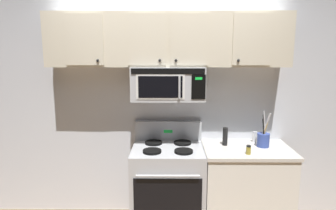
% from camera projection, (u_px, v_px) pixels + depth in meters
% --- Properties ---
extents(back_wall, '(5.20, 0.10, 2.70)m').
position_uv_depth(back_wall, '(168.00, 100.00, 3.41)').
color(back_wall, silver).
rests_on(back_wall, ground_plane).
extents(stove_range, '(0.76, 0.69, 1.12)m').
position_uv_depth(stove_range, '(168.00, 186.00, 3.22)').
color(stove_range, '#B7BABF').
rests_on(stove_range, ground_plane).
extents(over_range_microwave, '(0.76, 0.43, 0.35)m').
position_uv_depth(over_range_microwave, '(168.00, 83.00, 3.13)').
color(over_range_microwave, '#B7BABF').
extents(upper_cabinets, '(2.50, 0.36, 0.55)m').
position_uv_depth(upper_cabinets, '(168.00, 40.00, 3.08)').
color(upper_cabinets, beige).
extents(counter_segment, '(0.93, 0.65, 0.90)m').
position_uv_depth(counter_segment, '(245.00, 187.00, 3.22)').
color(counter_segment, white).
rests_on(counter_segment, ground_plane).
extents(utensil_crock_blue, '(0.13, 0.13, 0.39)m').
position_uv_depth(utensil_crock_blue, '(263.00, 138.00, 3.16)').
color(utensil_crock_blue, '#384C9E').
rests_on(utensil_crock_blue, counter_segment).
extents(salt_shaker, '(0.05, 0.05, 0.12)m').
position_uv_depth(salt_shaker, '(255.00, 137.00, 3.32)').
color(salt_shaker, white).
rests_on(salt_shaker, counter_segment).
extents(pepper_mill, '(0.05, 0.05, 0.20)m').
position_uv_depth(pepper_mill, '(225.00, 136.00, 3.21)').
color(pepper_mill, black).
rests_on(pepper_mill, counter_segment).
extents(spice_jar, '(0.05, 0.05, 0.09)m').
position_uv_depth(spice_jar, '(248.00, 150.00, 2.93)').
color(spice_jar, olive).
rests_on(spice_jar, counter_segment).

